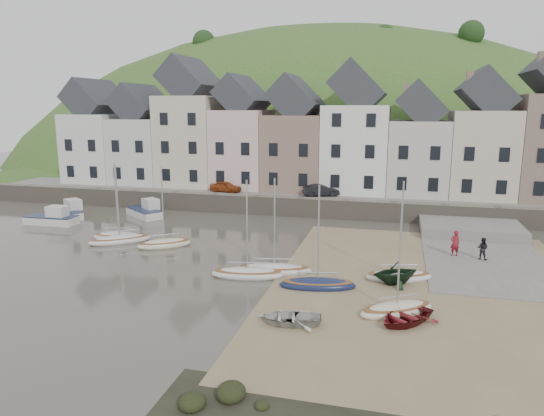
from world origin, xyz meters
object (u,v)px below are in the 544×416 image
(person_red, at_px, (455,243))
(car_left, at_px, (226,186))
(rowboat_white, at_px, (290,317))
(rowboat_red, at_px, (405,316))
(person_dark, at_px, (483,248))
(car_right, at_px, (321,190))
(sailboat_0, at_px, (120,240))
(rowboat_green, at_px, (395,272))

(person_red, relative_size, car_left, 0.55)
(rowboat_white, height_order, person_red, person_red)
(rowboat_red, distance_m, person_red, 12.53)
(car_left, bearing_deg, rowboat_red, -137.19)
(person_dark, xyz_separation_m, car_right, (-13.21, 13.26, 1.30))
(rowboat_white, relative_size, car_right, 0.85)
(rowboat_white, height_order, rowboat_red, rowboat_red)
(sailboat_0, xyz_separation_m, person_dark, (26.51, 2.09, 0.63))
(rowboat_green, bearing_deg, rowboat_red, -24.53)
(sailboat_0, distance_m, person_dark, 26.60)
(car_right, bearing_deg, sailboat_0, 119.26)
(rowboat_green, distance_m, car_left, 26.25)
(sailboat_0, bearing_deg, car_right, 49.08)
(rowboat_white, height_order, car_left, car_left)
(rowboat_white, relative_size, car_left, 0.91)
(car_right, bearing_deg, person_red, -158.12)
(rowboat_green, relative_size, person_red, 1.54)
(rowboat_green, distance_m, rowboat_red, 5.49)
(sailboat_0, height_order, rowboat_green, sailboat_0)
(car_left, bearing_deg, person_dark, -112.87)
(person_dark, relative_size, car_left, 0.46)
(sailboat_0, xyz_separation_m, car_right, (13.30, 15.34, 1.93))
(sailboat_0, relative_size, rowboat_green, 2.25)
(rowboat_green, xyz_separation_m, car_right, (-7.50, 19.45, 1.39))
(rowboat_white, relative_size, person_red, 1.67)
(car_left, relative_size, car_right, 0.93)
(person_red, bearing_deg, rowboat_white, 38.49)
(rowboat_green, bearing_deg, rowboat_white, -65.41)
(rowboat_green, bearing_deg, car_right, 170.95)
(rowboat_white, xyz_separation_m, person_red, (8.85, 13.51, 0.66))
(sailboat_0, distance_m, rowboat_green, 21.21)
(rowboat_white, bearing_deg, rowboat_green, 133.44)
(rowboat_green, height_order, person_dark, person_dark)
(person_dark, bearing_deg, rowboat_white, 74.84)
(rowboat_green, height_order, person_red, person_red)
(person_red, height_order, car_right, car_right)
(rowboat_green, relative_size, car_left, 0.84)
(sailboat_0, xyz_separation_m, rowboat_green, (20.80, -4.11, 0.54))
(rowboat_white, bearing_deg, person_red, 135.48)
(rowboat_green, height_order, car_right, car_right)
(car_right, bearing_deg, rowboat_white, 165.83)
(rowboat_green, height_order, car_left, car_left)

